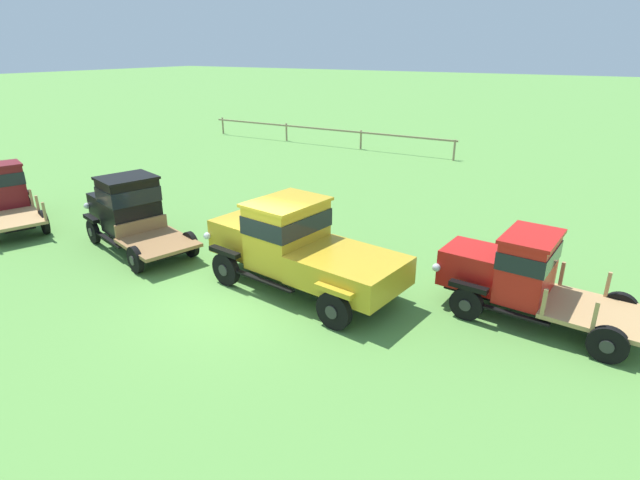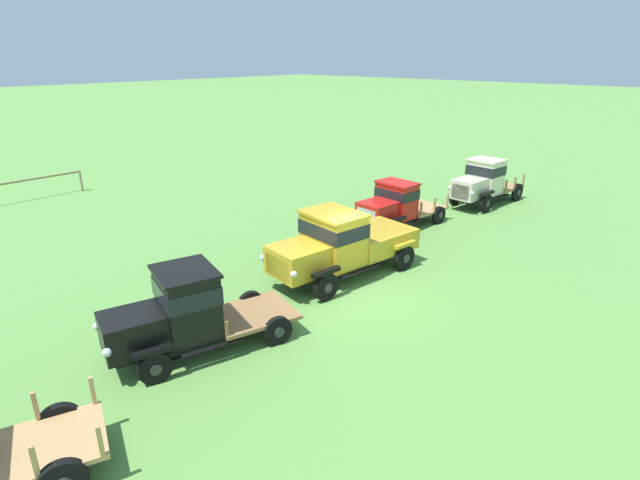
{
  "view_description": "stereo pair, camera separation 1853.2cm",
  "coord_description": "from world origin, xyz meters",
  "px_view_note": "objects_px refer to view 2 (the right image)",
  "views": [
    {
      "loc": [
        7.38,
        -8.56,
        5.93
      ],
      "look_at": [
        0.89,
        2.34,
        1.0
      ],
      "focal_mm": 28.0,
      "sensor_mm": 36.0,
      "label": 1
    },
    {
      "loc": [
        -11.12,
        -8.63,
        7.12
      ],
      "look_at": [
        0.89,
        2.34,
        1.0
      ],
      "focal_mm": 28.0,
      "sensor_mm": 36.0,
      "label": 2
    }
  ],
  "objects_px": {
    "vintage_truck_second_in_line": "(182,312)",
    "vintage_truck_far_side": "(394,205)",
    "vintage_truck_midrow_center": "(341,243)",
    "vintage_truck_back_of_row": "(482,181)"
  },
  "relations": [
    {
      "from": "vintage_truck_far_side",
      "to": "vintage_truck_midrow_center",
      "type": "bearing_deg",
      "value": -164.55
    },
    {
      "from": "vintage_truck_far_side",
      "to": "vintage_truck_back_of_row",
      "type": "bearing_deg",
      "value": -11.1
    },
    {
      "from": "vintage_truck_second_in_line",
      "to": "vintage_truck_far_side",
      "type": "bearing_deg",
      "value": 7.87
    },
    {
      "from": "vintage_truck_midrow_center",
      "to": "vintage_truck_far_side",
      "type": "bearing_deg",
      "value": 15.45
    },
    {
      "from": "vintage_truck_second_in_line",
      "to": "vintage_truck_back_of_row",
      "type": "distance_m",
      "value": 17.29
    },
    {
      "from": "vintage_truck_midrow_center",
      "to": "vintage_truck_far_side",
      "type": "relative_size",
      "value": 1.21
    },
    {
      "from": "vintage_truck_midrow_center",
      "to": "vintage_truck_far_side",
      "type": "xyz_separation_m",
      "value": [
        5.16,
        1.42,
        -0.12
      ]
    },
    {
      "from": "vintage_truck_second_in_line",
      "to": "vintage_truck_midrow_center",
      "type": "height_order",
      "value": "vintage_truck_midrow_center"
    },
    {
      "from": "vintage_truck_far_side",
      "to": "vintage_truck_back_of_row",
      "type": "height_order",
      "value": "vintage_truck_back_of_row"
    },
    {
      "from": "vintage_truck_midrow_center",
      "to": "vintage_truck_far_side",
      "type": "distance_m",
      "value": 5.35
    }
  ]
}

